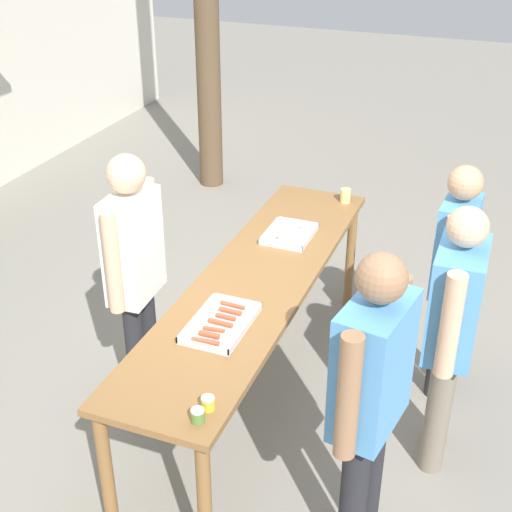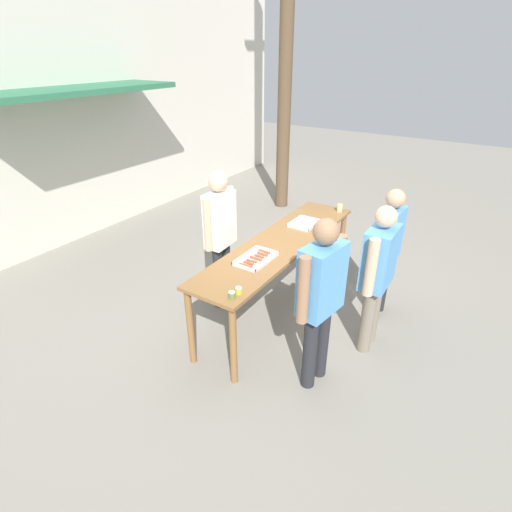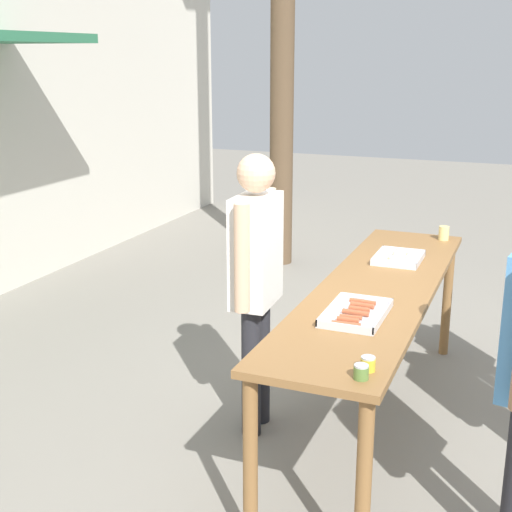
# 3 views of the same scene
# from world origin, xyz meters

# --- Properties ---
(ground_plane) EXTENTS (24.00, 24.00, 0.00)m
(ground_plane) POSITION_xyz_m (0.00, 0.00, 0.00)
(ground_plane) COLOR gray
(serving_table) EXTENTS (2.81, 0.66, 0.93)m
(serving_table) POSITION_xyz_m (0.00, 0.00, 0.83)
(serving_table) COLOR brown
(serving_table) RESTS_ON ground
(food_tray_sausages) EXTENTS (0.48, 0.30, 0.04)m
(food_tray_sausages) POSITION_xyz_m (-0.55, -0.01, 0.95)
(food_tray_sausages) COLOR silver
(food_tray_sausages) RESTS_ON serving_table
(food_tray_buns) EXTENTS (0.38, 0.30, 0.06)m
(food_tray_buns) POSITION_xyz_m (0.58, -0.01, 0.96)
(food_tray_buns) COLOR silver
(food_tray_buns) RESTS_ON serving_table
(condiment_jar_mustard) EXTENTS (0.07, 0.07, 0.06)m
(condiment_jar_mustard) POSITION_xyz_m (-1.27, -0.22, 0.97)
(condiment_jar_mustard) COLOR #567A38
(condiment_jar_mustard) RESTS_ON serving_table
(condiment_jar_ketchup) EXTENTS (0.07, 0.07, 0.06)m
(condiment_jar_ketchup) POSITION_xyz_m (-1.18, -0.23, 0.97)
(condiment_jar_ketchup) COLOR gold
(condiment_jar_ketchup) RESTS_ON serving_table
(beer_cup) EXTENTS (0.08, 0.08, 0.10)m
(beer_cup) POSITION_xyz_m (1.27, -0.21, 0.99)
(beer_cup) COLOR #DBC67A
(beer_cup) RESTS_ON serving_table
(person_server_behind_table) EXTENTS (0.57, 0.24, 1.73)m
(person_server_behind_table) POSITION_xyz_m (-0.28, 0.67, 1.04)
(person_server_behind_table) COLOR #232328
(person_server_behind_table) RESTS_ON ground
(person_customer_holding_hotdog) EXTENTS (0.64, 0.31, 1.72)m
(person_customer_holding_hotdog) POSITION_xyz_m (-0.88, -0.91, 1.02)
(person_customer_holding_hotdog) COLOR #232328
(person_customer_holding_hotdog) RESTS_ON ground
(person_customer_with_cup) EXTENTS (0.54, 0.23, 1.60)m
(person_customer_with_cup) POSITION_xyz_m (0.57, -1.09, 0.96)
(person_customer_with_cup) COLOR #232328
(person_customer_with_cup) RESTS_ON ground
(person_customer_waiting_in_line) EXTENTS (0.67, 0.26, 1.64)m
(person_customer_waiting_in_line) POSITION_xyz_m (-0.09, -1.17, 0.96)
(person_customer_waiting_in_line) COLOR #756B5B
(person_customer_waiting_in_line) RESTS_ON ground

